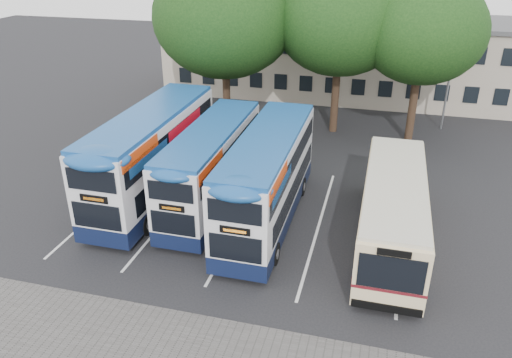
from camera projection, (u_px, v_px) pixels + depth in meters
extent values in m
plane|color=black|center=(305.00, 295.00, 18.40)|extent=(120.00, 120.00, 0.00)
cube|color=silver|center=(112.00, 198.00, 25.22)|extent=(0.12, 11.00, 0.01)
cube|color=silver|center=(176.00, 207.00, 24.41)|extent=(0.12, 11.00, 0.01)
cube|color=silver|center=(245.00, 216.00, 23.61)|extent=(0.12, 11.00, 0.01)
cube|color=silver|center=(319.00, 226.00, 22.80)|extent=(0.12, 11.00, 0.01)
cube|color=silver|center=(397.00, 237.00, 21.99)|extent=(0.12, 11.00, 0.01)
cube|color=#AC9D8A|center=(364.00, 59.00, 40.55)|extent=(32.00, 8.00, 6.00)
cube|color=#4C4C4F|center=(367.00, 20.00, 39.22)|extent=(32.40, 8.40, 0.30)
cube|color=black|center=(358.00, 87.00, 37.63)|extent=(30.00, 0.06, 1.20)
cube|color=black|center=(362.00, 50.00, 36.40)|extent=(30.00, 0.06, 1.20)
cylinder|color=gray|center=(452.00, 63.00, 32.43)|extent=(0.14, 0.14, 9.00)
cylinder|color=black|center=(226.00, 90.00, 33.32)|extent=(0.50, 0.50, 5.45)
ellipsoid|color=black|center=(224.00, 17.00, 31.27)|extent=(9.04, 9.04, 7.68)
cylinder|color=black|center=(336.00, 92.00, 32.83)|extent=(0.50, 0.50, 5.46)
ellipsoid|color=black|center=(341.00, 18.00, 30.78)|extent=(8.39, 8.39, 7.13)
cylinder|color=black|center=(413.00, 103.00, 31.29)|extent=(0.50, 0.50, 5.09)
ellipsoid|color=black|center=(423.00, 31.00, 29.37)|extent=(7.40, 7.40, 6.29)
cube|color=#0E1736|center=(156.00, 183.00, 25.18)|extent=(2.52, 10.59, 0.81)
cube|color=silver|center=(152.00, 147.00, 24.32)|extent=(2.52, 10.59, 3.13)
cube|color=#174A8D|center=(149.00, 116.00, 23.61)|extent=(2.47, 10.38, 0.30)
cube|color=black|center=(156.00, 161.00, 24.96)|extent=(2.56, 9.38, 1.01)
cube|color=black|center=(151.00, 134.00, 24.01)|extent=(2.56, 9.98, 0.91)
cube|color=#DE4412|center=(141.00, 153.00, 20.45)|extent=(0.02, 3.23, 0.55)
cube|color=black|center=(94.00, 199.00, 19.74)|extent=(1.21, 0.06, 0.30)
cylinder|color=black|center=(161.00, 161.00, 28.20)|extent=(0.30, 1.01, 1.01)
cylinder|color=black|center=(199.00, 165.00, 27.68)|extent=(0.30, 1.01, 1.01)
cylinder|color=black|center=(100.00, 217.00, 22.51)|extent=(0.30, 1.01, 1.01)
cylinder|color=black|center=(146.00, 224.00, 21.98)|extent=(0.30, 1.01, 1.01)
cube|color=red|center=(186.00, 127.00, 24.81)|extent=(0.02, 4.03, 0.86)
cube|color=#0E1736|center=(213.00, 192.00, 24.49)|extent=(2.24, 9.39, 0.72)
cube|color=silver|center=(212.00, 160.00, 23.72)|extent=(2.24, 9.39, 2.77)
cube|color=#174A8D|center=(210.00, 131.00, 23.10)|extent=(2.19, 9.20, 0.27)
cube|color=black|center=(214.00, 172.00, 24.29)|extent=(2.28, 8.32, 0.89)
cube|color=black|center=(211.00, 147.00, 23.45)|extent=(2.28, 8.85, 0.80)
cube|color=#DE4412|center=(211.00, 167.00, 20.29)|extent=(0.02, 2.86, 0.49)
cube|color=black|center=(172.00, 208.00, 19.66)|extent=(1.07, 0.06, 0.27)
cylinder|color=black|center=(212.00, 171.00, 27.17)|extent=(0.27, 0.89, 0.89)
cylinder|color=black|center=(248.00, 175.00, 26.70)|extent=(0.27, 0.89, 0.89)
cylinder|color=black|center=(169.00, 224.00, 22.12)|extent=(0.27, 0.89, 0.89)
cylinder|color=black|center=(212.00, 230.00, 21.65)|extent=(0.27, 0.89, 0.89)
cube|color=#0E1736|center=(268.00, 207.00, 23.01)|extent=(2.38, 10.01, 0.76)
cube|color=silver|center=(268.00, 171.00, 22.19)|extent=(2.38, 10.01, 2.96)
cube|color=#174A8D|center=(268.00, 139.00, 21.53)|extent=(2.34, 9.81, 0.29)
cube|color=black|center=(269.00, 184.00, 22.80)|extent=(2.42, 8.87, 0.95)
cube|color=black|center=(268.00, 157.00, 21.90)|extent=(2.42, 9.44, 0.86)
cube|color=#DE4412|center=(279.00, 182.00, 18.54)|extent=(0.02, 3.05, 0.52)
cube|color=black|center=(235.00, 231.00, 17.86)|extent=(1.14, 0.06, 0.29)
cylinder|color=black|center=(261.00, 182.00, 25.87)|extent=(0.29, 0.95, 0.95)
cylinder|color=black|center=(302.00, 186.00, 25.37)|extent=(0.29, 0.95, 0.95)
cylinder|color=black|center=(223.00, 246.00, 20.48)|extent=(0.29, 0.95, 0.95)
cylinder|color=black|center=(274.00, 254.00, 19.98)|extent=(0.29, 0.95, 0.95)
cube|color=beige|center=(393.00, 210.00, 20.95)|extent=(2.49, 9.96, 2.54)
cube|color=beige|center=(397.00, 182.00, 20.37)|extent=(2.39, 9.56, 0.20)
cube|color=black|center=(394.00, 196.00, 21.20)|extent=(2.53, 7.97, 0.90)
cube|color=maroon|center=(392.00, 219.00, 21.13)|extent=(2.52, 9.98, 0.12)
cube|color=black|center=(391.00, 274.00, 16.46)|extent=(2.19, 0.06, 1.29)
cylinder|color=black|center=(357.00, 274.00, 18.73)|extent=(0.30, 1.00, 1.00)
cylinder|color=black|center=(419.00, 284.00, 18.21)|extent=(0.30, 1.00, 1.00)
cylinder|color=black|center=(367.00, 197.00, 24.27)|extent=(0.30, 1.00, 1.00)
cylinder|color=black|center=(415.00, 203.00, 23.75)|extent=(0.30, 1.00, 1.00)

